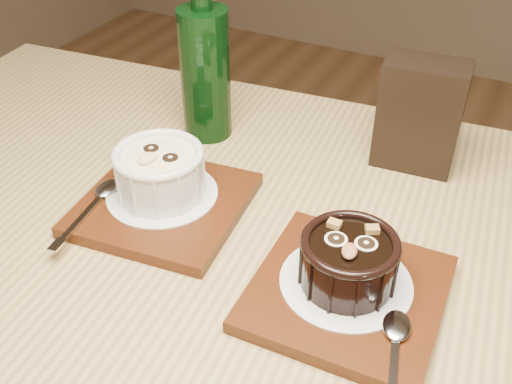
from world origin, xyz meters
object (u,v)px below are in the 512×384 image
Objects in this scene: tray_left at (164,204)px; condiment_stand at (420,115)px; ramekin_white at (160,170)px; table at (245,329)px; tray_right at (347,293)px; green_bottle at (205,69)px; ramekin_dark at (349,259)px.

condiment_stand reaches higher than tray_left.
table is at bearing -10.34° from ramekin_white.
table is 12.24× the size of ramekin_white.
condiment_stand is at bearing 91.93° from tray_right.
green_bottle reaches higher than tray_right.
green_bottle reaches higher than ramekin_white.
tray_right is 0.04m from ramekin_dark.
tray_left is at bearing 159.82° from table.
ramekin_dark is at bearing -36.28° from green_bottle.
ramekin_dark is (0.24, -0.03, 0.04)m from tray_left.
table is 0.34m from condiment_stand.
condiment_stand is (-0.00, 0.26, 0.02)m from ramekin_dark.
tray_left is 0.24m from tray_right.
tray_right is 0.73× the size of green_bottle.
ramekin_dark is at bearing 9.77° from table.
green_bottle is at bearing 143.41° from tray_right.
ramekin_white is (-0.01, 0.01, 0.04)m from tray_left.
tray_right is at bearing -66.54° from ramekin_dark.
condiment_stand is at bearing 11.60° from green_bottle.
green_bottle is at bearing 104.20° from tray_left.
ramekin_dark is at bearing 2.79° from ramekin_white.
table is at bearing 175.60° from ramekin_dark.
table is 5.13× the size of green_bottle.
ramekin_dark is at bearing -7.35° from tray_left.
tray_left is (-0.13, 0.05, 0.10)m from table.
table is 0.15m from tray_right.
tray_left is at bearing -37.06° from ramekin_white.
condiment_stand is at bearing 55.02° from ramekin_white.
tray_left is 1.00× the size of tray_right.
ramekin_white is at bearing 156.93° from ramekin_dark.
tray_left and tray_right have the same top height.
tray_left is 0.33m from condiment_stand.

